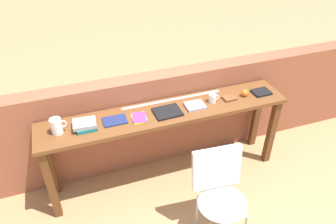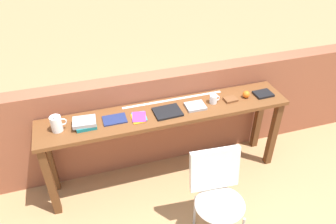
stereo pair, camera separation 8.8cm
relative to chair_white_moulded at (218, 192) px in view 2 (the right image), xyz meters
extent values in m
plane|color=tan|center=(-0.21, 0.52, -0.53)|extent=(40.00, 40.00, 0.00)
cube|color=#935138|center=(-0.21, 1.16, 0.03)|extent=(6.00, 0.20, 1.10)
cube|color=brown|center=(-0.21, 0.82, 0.33)|extent=(2.50, 0.44, 0.04)
cube|color=#5B341A|center=(-1.40, 0.66, -0.11)|extent=(0.07, 0.07, 0.84)
cube|color=#5B341A|center=(0.98, 0.66, -0.11)|extent=(0.07, 0.07, 0.84)
cube|color=#5B341A|center=(-1.40, 0.98, -0.11)|extent=(0.07, 0.07, 0.84)
cube|color=#5B341A|center=(0.98, 0.98, -0.11)|extent=(0.07, 0.07, 0.84)
ellipsoid|color=silver|center=(-0.01, -0.07, -0.08)|extent=(0.47, 0.45, 0.08)
cube|color=silver|center=(0.01, 0.12, 0.16)|extent=(0.45, 0.14, 0.40)
cylinder|color=#B2B2B7|center=(-0.16, 0.10, -0.32)|extent=(0.02, 0.02, 0.41)
cylinder|color=#B2B2B7|center=(0.17, 0.08, -0.32)|extent=(0.02, 0.02, 0.41)
cylinder|color=white|center=(-1.24, 0.82, 0.43)|extent=(0.10, 0.10, 0.15)
cone|color=white|center=(-1.24, 0.79, 0.52)|extent=(0.04, 0.03, 0.04)
torus|color=white|center=(-1.18, 0.82, 0.44)|extent=(0.07, 0.01, 0.07)
cube|color=#19757A|center=(-0.99, 0.80, 0.37)|extent=(0.18, 0.16, 0.03)
cube|color=#9E9EA3|center=(-1.00, 0.81, 0.40)|extent=(0.22, 0.18, 0.04)
cube|color=navy|center=(-0.72, 0.82, 0.36)|extent=(0.22, 0.16, 0.01)
cube|color=green|center=(-0.50, 0.78, 0.35)|extent=(0.13, 0.16, 0.00)
cube|color=orange|center=(-0.51, 0.78, 0.36)|extent=(0.11, 0.17, 0.00)
cube|color=#3399D8|center=(-0.49, 0.80, 0.36)|extent=(0.14, 0.16, 0.00)
cube|color=purple|center=(-0.49, 0.79, 0.36)|extent=(0.16, 0.19, 0.00)
cube|color=black|center=(-0.21, 0.79, 0.36)|extent=(0.27, 0.22, 0.02)
cube|color=#9E9EA3|center=(0.08, 0.80, 0.37)|extent=(0.19, 0.16, 0.02)
cylinder|color=white|center=(0.28, 0.82, 0.40)|extent=(0.08, 0.08, 0.09)
torus|color=white|center=(0.33, 0.82, 0.40)|extent=(0.06, 0.01, 0.06)
cube|color=brown|center=(0.47, 0.80, 0.37)|extent=(0.14, 0.11, 0.02)
sphere|color=orange|center=(0.65, 0.81, 0.39)|extent=(0.07, 0.07, 0.07)
cube|color=black|center=(0.85, 0.80, 0.37)|extent=(0.19, 0.15, 0.02)
cube|color=silver|center=(-0.09, 0.99, 0.35)|extent=(1.06, 0.03, 0.00)
camera|label=1|loc=(-1.06, -1.66, 2.20)|focal=35.00mm
camera|label=2|loc=(-0.98, -1.69, 2.20)|focal=35.00mm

